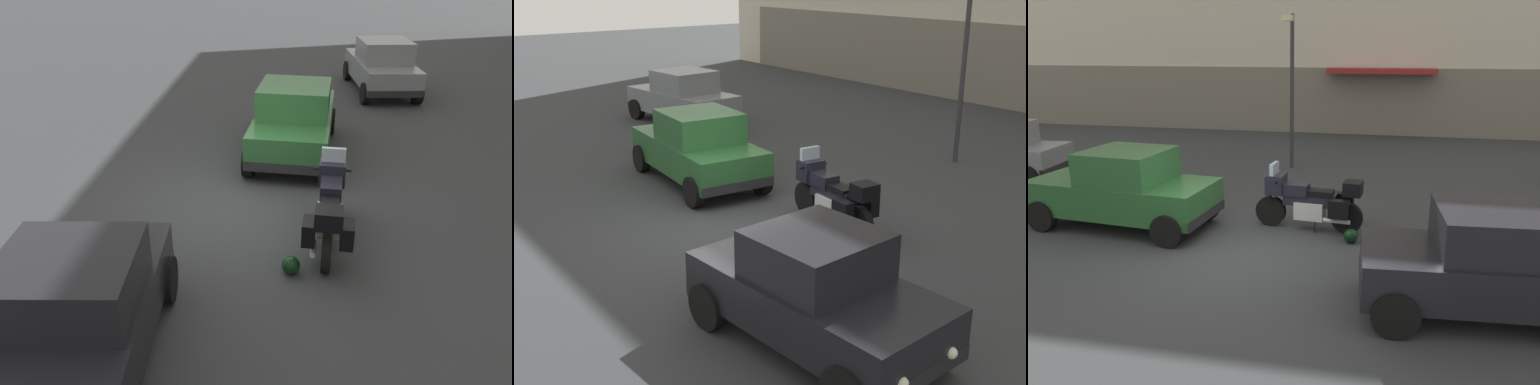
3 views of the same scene
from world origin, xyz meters
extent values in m
plane|color=#2D3033|center=(0.00, 0.00, 0.00)|extent=(80.00, 80.00, 0.00)
cylinder|color=black|center=(0.32, 1.60, 0.32)|extent=(0.65, 0.20, 0.64)
cylinder|color=black|center=(1.94, 1.45, 0.32)|extent=(0.65, 0.20, 0.64)
cylinder|color=#B7B7BC|center=(0.34, 1.60, 0.75)|extent=(0.33, 0.10, 0.68)
cube|color=#B7B7BC|center=(1.17, 1.52, 0.42)|extent=(0.63, 0.45, 0.36)
cube|color=black|center=(1.17, 1.52, 0.66)|extent=(1.12, 0.38, 0.28)
cube|color=black|center=(0.87, 1.55, 0.84)|extent=(0.55, 0.39, 0.24)
cube|color=black|center=(1.37, 1.51, 0.80)|extent=(0.58, 0.35, 0.12)
cube|color=black|center=(0.44, 1.59, 0.92)|extent=(0.40, 0.47, 0.40)
cube|color=#8C9EAD|center=(0.40, 1.59, 1.22)|extent=(0.12, 0.41, 0.28)
sphere|color=#EAEACC|center=(0.26, 1.61, 0.92)|extent=(0.14, 0.14, 0.14)
cylinder|color=black|center=(0.52, 1.58, 1.02)|extent=(0.10, 0.62, 0.04)
cylinder|color=#B7B7BC|center=(1.75, 1.27, 0.30)|extent=(0.56, 0.14, 0.09)
cube|color=black|center=(1.79, 1.19, 0.58)|extent=(0.42, 0.24, 0.36)
cube|color=black|center=(1.84, 1.74, 0.58)|extent=(0.42, 0.24, 0.36)
cube|color=black|center=(2.04, 1.45, 0.95)|extent=(0.39, 0.43, 0.28)
cylinder|color=black|center=(1.30, 1.33, 0.15)|extent=(0.04, 0.13, 0.29)
sphere|color=black|center=(2.06, 0.93, 0.14)|extent=(0.28, 0.28, 0.28)
cube|color=#235128|center=(-2.67, 0.94, 0.66)|extent=(3.94, 2.00, 0.68)
cube|color=#235128|center=(-2.52, 0.92, 1.32)|extent=(1.74, 1.66, 0.64)
cube|color=#8C9EAD|center=(-3.27, 0.99, 1.32)|extent=(0.19, 1.39, 0.54)
cube|color=#8C9EAD|center=(-1.77, 0.85, 1.32)|extent=(0.19, 1.39, 0.51)
cube|color=black|center=(-4.51, 1.11, 0.42)|extent=(0.28, 1.64, 0.20)
cube|color=black|center=(-0.83, 0.76, 0.42)|extent=(0.28, 1.64, 0.20)
cylinder|color=black|center=(-4.19, 0.30, 0.32)|extent=(0.66, 0.28, 0.64)
cylinder|color=black|center=(-4.04, 1.85, 0.32)|extent=(0.66, 0.28, 0.64)
cylinder|color=black|center=(-1.30, 0.02, 0.32)|extent=(0.66, 0.28, 0.64)
cylinder|color=black|center=(-1.15, 1.57, 0.32)|extent=(0.66, 0.28, 0.64)
sphere|color=silver|center=(-4.60, 0.67, 0.54)|extent=(0.14, 0.14, 0.14)
sphere|color=silver|center=(-4.52, 1.57, 0.54)|extent=(0.14, 0.14, 0.14)
cube|color=black|center=(4.08, -1.40, 0.64)|extent=(3.50, 1.79, 0.64)
cube|color=black|center=(4.08, -1.40, 1.26)|extent=(1.50, 1.53, 0.60)
cube|color=#8C9EAD|center=(4.73, -1.36, 1.26)|extent=(0.15, 1.33, 0.51)
cube|color=#8C9EAD|center=(3.43, -1.45, 1.26)|extent=(0.15, 1.33, 0.48)
cube|color=black|center=(5.73, -1.29, 0.42)|extent=(0.23, 1.56, 0.20)
cube|color=black|center=(2.43, -1.52, 0.42)|extent=(0.23, 1.56, 0.20)
cylinder|color=black|center=(5.28, -0.58, 0.32)|extent=(0.65, 0.26, 0.64)
cylinder|color=black|center=(2.78, -0.75, 0.32)|extent=(0.65, 0.26, 0.64)
cylinder|color=black|center=(2.88, -2.23, 0.32)|extent=(0.65, 0.26, 0.64)
sphere|color=silver|center=(5.75, -0.86, 0.54)|extent=(0.14, 0.14, 0.14)
sphere|color=silver|center=(5.81, -1.71, 0.54)|extent=(0.14, 0.14, 0.14)
cube|color=slate|center=(-8.15, 3.68, 0.66)|extent=(3.94, 1.99, 0.68)
cube|color=slate|center=(-8.00, 3.69, 1.32)|extent=(1.73, 1.65, 0.64)
cube|color=#8C9EAD|center=(-8.75, 3.62, 1.32)|extent=(0.19, 1.39, 0.54)
cube|color=#8C9EAD|center=(-7.26, 3.76, 1.32)|extent=(0.19, 1.39, 0.51)
cube|color=black|center=(-9.99, 3.51, 0.42)|extent=(0.27, 1.64, 0.20)
cube|color=black|center=(-6.31, 3.85, 0.42)|extent=(0.27, 1.64, 0.20)
cylinder|color=black|center=(-9.52, 2.77, 0.32)|extent=(0.66, 0.28, 0.64)
cylinder|color=black|center=(-9.67, 4.32, 0.32)|extent=(0.66, 0.28, 0.64)
cylinder|color=black|center=(-6.64, 3.04, 0.32)|extent=(0.66, 0.28, 0.64)
cylinder|color=black|center=(-6.78, 4.59, 0.32)|extent=(0.66, 0.28, 0.64)
sphere|color=silver|center=(-10.00, 3.05, 0.54)|extent=(0.14, 0.14, 0.14)
sphere|color=silver|center=(-10.09, 3.95, 0.54)|extent=(0.14, 0.14, 0.14)
cylinder|color=#2D2D33|center=(-0.27, 6.92, 2.28)|extent=(0.12, 0.12, 4.57)
camera|label=1|loc=(8.20, 0.88, 4.47)|focal=35.19mm
camera|label=2|loc=(9.57, -6.22, 4.55)|focal=46.13mm
camera|label=3|loc=(2.67, -8.18, 3.64)|focal=35.20mm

